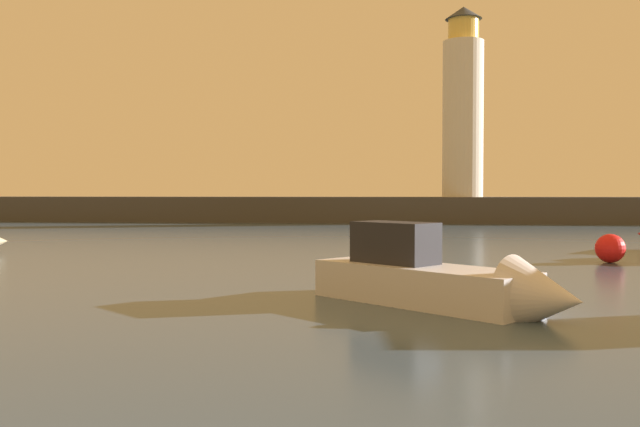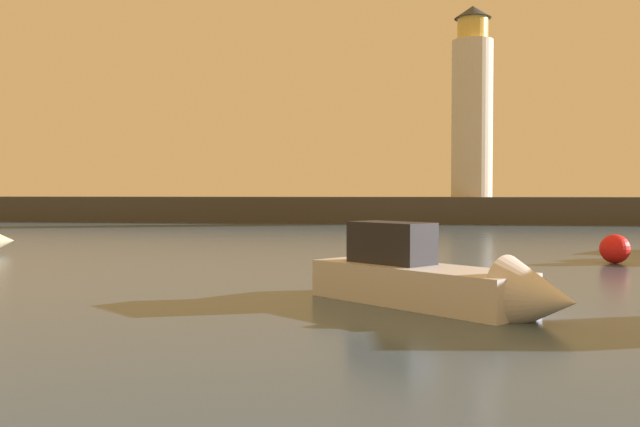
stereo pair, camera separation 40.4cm
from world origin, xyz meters
The scene contains 5 objects.
ground_plane centered at (0.00, 28.29, 0.00)m, with size 220.00×220.00×0.00m, color #384C60.
breakwater centered at (0.00, 56.58, 1.10)m, with size 89.81×5.02×2.19m, color #423F3D.
lighthouse centered at (8.02, 56.58, 9.75)m, with size 3.40×3.40×15.97m.
motorboat_0 centered at (3.75, 13.42, 0.59)m, with size 6.06×5.44×2.19m.
mooring_buoy centered at (10.32, 23.94, 0.53)m, with size 1.06×1.06×1.06m, color red.
Camera 1 is at (2.62, -1.79, 2.56)m, focal length 38.11 mm.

